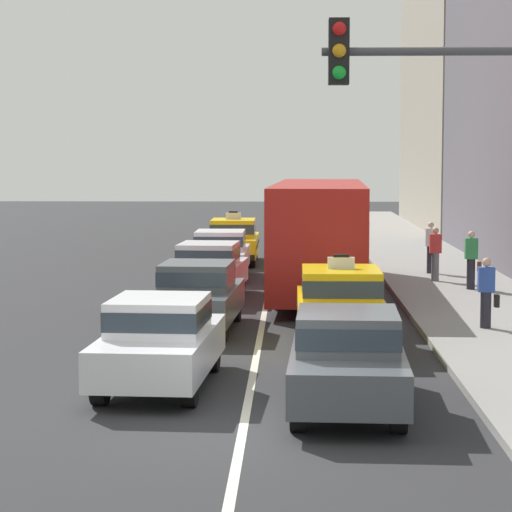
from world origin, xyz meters
The scene contains 17 objects.
ground_plane centered at (0.00, 0.00, 0.00)m, with size 160.00×160.00×0.00m, color #2B2B2D.
lane_stripe_left_right centered at (0.00, 20.00, 0.00)m, with size 0.14×80.00×0.01m, color silver.
sidewalk_curb centered at (5.60, 15.00, 0.07)m, with size 4.00×90.00×0.15m, color gray.
sedan_left_nearest centered at (-1.57, 2.89, 0.85)m, with size 1.99×4.39×1.58m.
sedan_left_second centered at (-1.46, 8.99, 0.85)m, with size 1.97×4.38×1.58m.
sedan_left_third centered at (-1.63, 14.56, 0.85)m, with size 2.03×4.40×1.58m.
sedan_left_fourth centered at (-1.64, 19.54, 0.85)m, with size 1.78×4.31×1.58m.
taxi_left_fifth centered at (-1.50, 24.61, 0.88)m, with size 1.85×4.57×1.96m.
sedan_right_nearest centered at (1.59, 1.36, 0.85)m, with size 1.92×4.36×1.58m.
taxi_right_second centered at (1.73, 7.02, 0.88)m, with size 1.82×4.56×1.96m.
bus_right_third centered at (1.49, 15.78, 1.82)m, with size 2.92×11.28×3.22m.
taxi_right_fourth centered at (1.61, 25.37, 0.88)m, with size 2.07×4.66×1.96m.
pedestrian_near_crosswalk centered at (5.26, 20.04, 1.01)m, with size 0.36×0.24×1.70m.
pedestrian_mid_block centered at (5.12, 17.83, 0.99)m, with size 0.36×0.24×1.66m.
pedestrian_by_storefront centered at (5.06, 8.67, 0.94)m, with size 0.47×0.24×1.58m.
pedestrian_trailing centered at (5.90, 15.77, 1.00)m, with size 0.47×0.24×1.69m.
traffic_light_pole centered at (2.89, -2.63, 3.82)m, with size 2.87×0.33×5.58m.
Camera 1 is at (0.72, -15.30, 3.98)m, focal length 75.28 mm.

